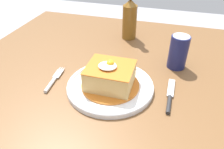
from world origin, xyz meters
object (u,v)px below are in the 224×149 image
object	(u,v)px
main_plate	(110,86)
beer_bottle_amber	(130,17)
fork	(53,81)
soda_can	(178,52)
knife	(170,99)

from	to	relation	value
main_plate	beer_bottle_amber	xyz separation A→B (m)	(-0.02, 0.39, 0.09)
fork	soda_can	size ratio (longest dim) A/B	1.14
fork	beer_bottle_amber	bearing A→B (deg)	67.46
main_plate	fork	bearing A→B (deg)	-172.93
fork	beer_bottle_amber	size ratio (longest dim) A/B	0.53
soda_can	main_plate	bearing A→B (deg)	-136.08
main_plate	soda_can	xyz separation A→B (m)	(0.20, 0.19, 0.05)
main_plate	fork	world-z (taller)	main_plate
knife	beer_bottle_amber	xyz separation A→B (m)	(-0.21, 0.40, 0.09)
main_plate	knife	world-z (taller)	main_plate
main_plate	fork	distance (m)	0.19
fork	knife	distance (m)	0.38
main_plate	beer_bottle_amber	world-z (taller)	beer_bottle_amber
knife	fork	bearing A→B (deg)	-177.94
soda_can	beer_bottle_amber	world-z (taller)	beer_bottle_amber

